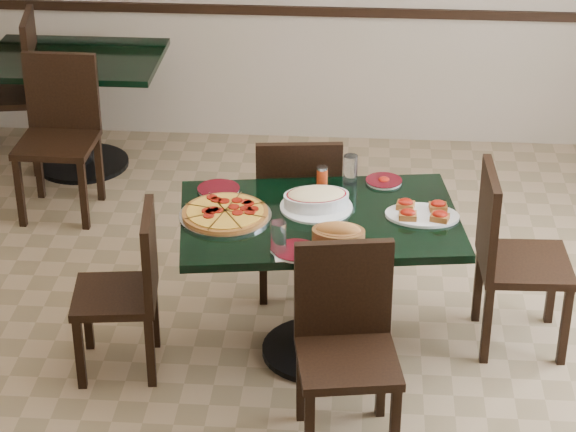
# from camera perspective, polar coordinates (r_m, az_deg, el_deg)

# --- Properties ---
(floor) EXTENTS (5.50, 5.50, 0.00)m
(floor) POSITION_cam_1_polar(r_m,az_deg,el_deg) (5.38, 0.86, -7.81)
(floor) COLOR #7F6749
(floor) RESTS_ON ground
(room_shell) EXTENTS (5.50, 5.50, 5.50)m
(room_shell) POSITION_cam_1_polar(r_m,az_deg,el_deg) (6.45, 11.13, 9.54)
(room_shell) COLOR silver
(room_shell) RESTS_ON floor
(main_table) EXTENTS (1.37, 0.98, 0.75)m
(main_table) POSITION_cam_1_polar(r_m,az_deg,el_deg) (5.20, 1.60, -1.78)
(main_table) COLOR black
(main_table) RESTS_ON floor
(back_table) EXTENTS (1.09, 0.80, 0.75)m
(back_table) POSITION_cam_1_polar(r_m,az_deg,el_deg) (7.28, -10.70, 6.29)
(back_table) COLOR black
(back_table) RESTS_ON floor
(chair_far) EXTENTS (0.47, 0.47, 0.91)m
(chair_far) POSITION_cam_1_polar(r_m,az_deg,el_deg) (5.71, 0.52, 0.45)
(chair_far) COLOR black
(chair_far) RESTS_ON floor
(chair_near) EXTENTS (0.48, 0.48, 0.89)m
(chair_near) POSITION_cam_1_polar(r_m,az_deg,el_deg) (4.74, 2.95, -6.10)
(chair_near) COLOR black
(chair_near) RESTS_ON floor
(chair_right) EXTENTS (0.44, 0.44, 0.92)m
(chair_right) POSITION_cam_1_polar(r_m,az_deg,el_deg) (5.42, 11.13, -1.71)
(chair_right) COLOR black
(chair_right) RESTS_ON floor
(chair_left) EXTENTS (0.43, 0.43, 0.82)m
(chair_left) POSITION_cam_1_polar(r_m,az_deg,el_deg) (5.22, -8.02, -3.44)
(chair_left) COLOR black
(chair_left) RESTS_ON floor
(back_chair_near) EXTENTS (0.45, 0.45, 0.94)m
(back_chair_near) POSITION_cam_1_polar(r_m,az_deg,el_deg) (6.76, -11.53, 4.51)
(back_chair_near) COLOR black
(back_chair_near) RESTS_ON floor
(back_chair_left) EXTENTS (0.54, 0.54, 1.00)m
(back_chair_left) POSITION_cam_1_polar(r_m,az_deg,el_deg) (7.39, -13.72, 6.63)
(back_chair_left) COLOR black
(back_chair_left) RESTS_ON floor
(pepperoni_pizza) EXTENTS (0.42, 0.42, 0.04)m
(pepperoni_pizza) POSITION_cam_1_polar(r_m,az_deg,el_deg) (5.11, -3.21, 0.13)
(pepperoni_pizza) COLOR silver
(pepperoni_pizza) RESTS_ON main_table
(lasagna_casserole) EXTENTS (0.34, 0.34, 0.09)m
(lasagna_casserole) POSITION_cam_1_polar(r_m,az_deg,el_deg) (5.16, 1.45, 0.86)
(lasagna_casserole) COLOR silver
(lasagna_casserole) RESTS_ON main_table
(bread_basket) EXTENTS (0.24, 0.17, 0.10)m
(bread_basket) POSITION_cam_1_polar(r_m,az_deg,el_deg) (4.88, 2.58, -0.91)
(bread_basket) COLOR brown
(bread_basket) RESTS_ON main_table
(bruschetta_platter) EXTENTS (0.36, 0.26, 0.05)m
(bruschetta_platter) POSITION_cam_1_polar(r_m,az_deg,el_deg) (5.13, 6.84, 0.19)
(bruschetta_platter) COLOR silver
(bruschetta_platter) RESTS_ON main_table
(side_plate_near) EXTENTS (0.20, 0.20, 0.02)m
(side_plate_near) POSITION_cam_1_polar(r_m,az_deg,el_deg) (4.81, 0.41, -1.78)
(side_plate_near) COLOR silver
(side_plate_near) RESTS_ON main_table
(side_plate_far_r) EXTENTS (0.18, 0.18, 0.03)m
(side_plate_far_r) POSITION_cam_1_polar(r_m,az_deg,el_deg) (5.44, 4.89, 1.79)
(side_plate_far_r) COLOR silver
(side_plate_far_r) RESTS_ON main_table
(side_plate_far_l) EXTENTS (0.20, 0.20, 0.02)m
(side_plate_far_l) POSITION_cam_1_polar(r_m,az_deg,el_deg) (5.35, -3.55, 1.37)
(side_plate_far_l) COLOR silver
(side_plate_far_l) RESTS_ON main_table
(napkin_setting) EXTENTS (0.18, 0.18, 0.01)m
(napkin_setting) POSITION_cam_1_polar(r_m,az_deg,el_deg) (4.82, 0.20, -1.85)
(napkin_setting) COLOR white
(napkin_setting) RESTS_ON main_table
(water_glass_a) EXTENTS (0.07, 0.07, 0.15)m
(water_glass_a) POSITION_cam_1_polar(r_m,az_deg,el_deg) (5.39, 3.19, 2.36)
(water_glass_a) COLOR silver
(water_glass_a) RESTS_ON main_table
(water_glass_b) EXTENTS (0.07, 0.07, 0.15)m
(water_glass_b) POSITION_cam_1_polar(r_m,az_deg,el_deg) (4.78, -0.49, -1.12)
(water_glass_b) COLOR silver
(water_glass_b) RESTS_ON main_table
(pepper_shaker) EXTENTS (0.05, 0.05, 0.09)m
(pepper_shaker) POSITION_cam_1_polar(r_m,az_deg,el_deg) (5.39, 1.74, 2.07)
(pepper_shaker) COLOR red
(pepper_shaker) RESTS_ON main_table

